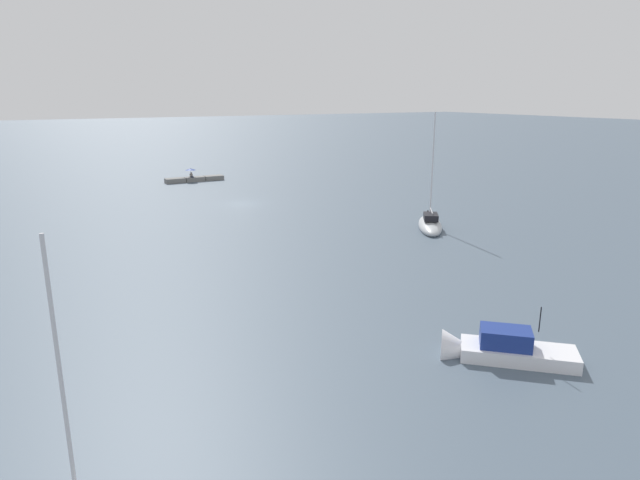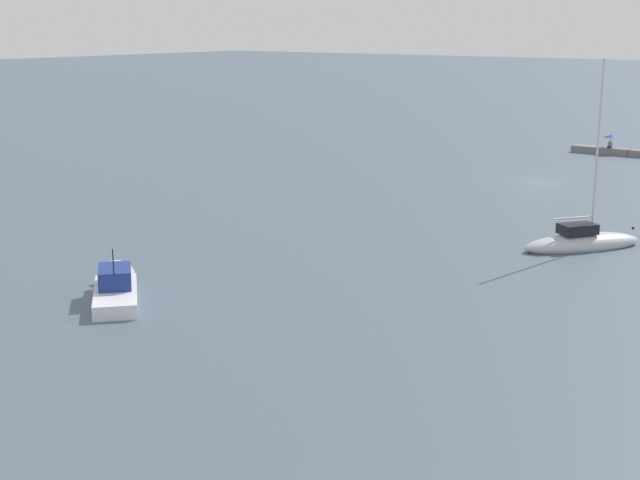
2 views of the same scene
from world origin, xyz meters
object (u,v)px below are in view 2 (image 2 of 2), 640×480
at_px(umbrella_open_navy, 611,136).
at_px(motorboat_white_near, 116,289).
at_px(sailboat_grey_mid, 582,242).
at_px(person_seated_grey_left, 610,145).

height_order(umbrella_open_navy, motorboat_white_near, motorboat_white_near).
distance_m(umbrella_open_navy, sailboat_grey_mid, 40.71).
bearing_deg(motorboat_white_near, person_seated_grey_left, 39.86).
height_order(person_seated_grey_left, sailboat_grey_mid, sailboat_grey_mid).
height_order(sailboat_grey_mid, motorboat_white_near, sailboat_grey_mid).
distance_m(person_seated_grey_left, sailboat_grey_mid, 40.43).
distance_m(person_seated_grey_left, umbrella_open_navy, 0.92).
bearing_deg(sailboat_grey_mid, umbrella_open_navy, 142.30).
height_order(person_seated_grey_left, umbrella_open_navy, umbrella_open_navy).
relative_size(umbrella_open_navy, sailboat_grey_mid, 0.14).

